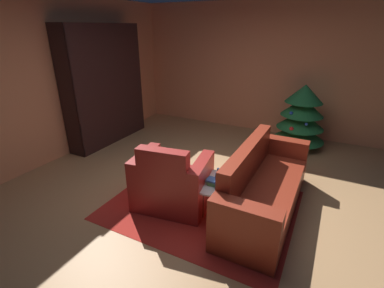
% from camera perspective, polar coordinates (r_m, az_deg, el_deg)
% --- Properties ---
extents(ground_plane, '(7.38, 7.38, 0.00)m').
position_cam_1_polar(ground_plane, '(3.88, 2.03, -11.00)').
color(ground_plane, tan).
extents(wall_back, '(5.76, 0.06, 2.68)m').
position_cam_1_polar(wall_back, '(6.23, 14.94, 14.59)').
color(wall_back, tan).
rests_on(wall_back, ground).
extents(wall_left, '(0.06, 6.27, 2.68)m').
position_cam_1_polar(wall_left, '(5.18, -28.12, 11.14)').
color(wall_left, tan).
rests_on(wall_left, ground).
extents(area_rug, '(2.31, 1.86, 0.01)m').
position_cam_1_polar(area_rug, '(3.75, 2.03, -12.36)').
color(area_rug, '#A3231C').
rests_on(area_rug, ground).
extents(bookshelf_unit, '(0.38, 1.79, 2.23)m').
position_cam_1_polar(bookshelf_unit, '(5.79, -16.69, 10.88)').
color(bookshelf_unit, black).
rests_on(bookshelf_unit, ground).
extents(armchair_red, '(1.01, 0.82, 0.90)m').
position_cam_1_polar(armchair_red, '(3.57, -4.22, -8.13)').
color(armchair_red, maroon).
rests_on(armchair_red, ground).
extents(couch_red, '(0.72, 2.07, 0.85)m').
position_cam_1_polar(couch_red, '(3.64, 14.43, -8.88)').
color(couch_red, maroon).
rests_on(couch_red, ground).
extents(coffee_table, '(0.61, 0.61, 0.45)m').
position_cam_1_polar(coffee_table, '(3.40, 4.39, -8.47)').
color(coffee_table, black).
rests_on(coffee_table, ground).
extents(book_stack_on_table, '(0.18, 0.16, 0.07)m').
position_cam_1_polar(book_stack_on_table, '(3.31, 4.63, -7.72)').
color(book_stack_on_table, '#3D8A46').
rests_on(book_stack_on_table, coffee_table).
extents(bottle_on_table, '(0.06, 0.06, 0.27)m').
position_cam_1_polar(bottle_on_table, '(3.18, 5.31, -7.56)').
color(bottle_on_table, navy).
rests_on(bottle_on_table, coffee_table).
extents(decorated_tree, '(0.95, 0.95, 1.21)m').
position_cam_1_polar(decorated_tree, '(5.62, 21.54, 5.27)').
color(decorated_tree, brown).
rests_on(decorated_tree, ground).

